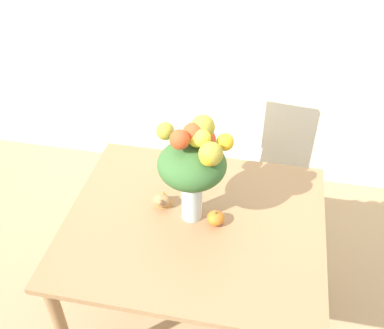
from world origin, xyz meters
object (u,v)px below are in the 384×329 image
(flower_vase, at_px, (194,163))
(pumpkin, at_px, (216,218))
(turkey_figurine, at_px, (163,199))
(dining_chair_near_window, at_px, (228,150))

(flower_vase, relative_size, pumpkin, 6.40)
(pumpkin, bearing_deg, flower_vase, 163.00)
(pumpkin, bearing_deg, turkey_figurine, 164.78)
(pumpkin, relative_size, dining_chair_near_window, 0.08)
(flower_vase, bearing_deg, pumpkin, -17.00)
(pumpkin, relative_size, turkey_figurine, 0.67)
(dining_chair_near_window, bearing_deg, flower_vase, -90.37)
(turkey_figurine, distance_m, dining_chair_near_window, 0.90)
(pumpkin, xyz_separation_m, dining_chair_near_window, (-0.05, 0.89, -0.29))
(turkey_figurine, bearing_deg, pumpkin, -15.22)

